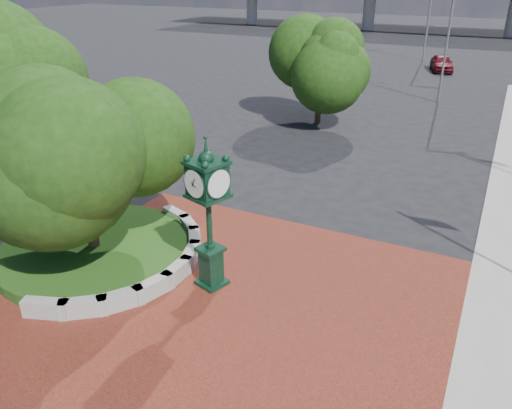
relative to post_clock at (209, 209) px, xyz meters
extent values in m
plane|color=black|center=(0.76, -0.26, -2.48)|extent=(200.00, 200.00, 0.00)
cube|color=maroon|center=(0.76, -1.26, -2.46)|extent=(12.00, 12.00, 0.04)
cube|color=#9E9B93|center=(-3.14, -3.27, -2.21)|extent=(1.29, 0.76, 0.54)
cube|color=#9E9B93|center=(-2.29, -2.80, -2.21)|extent=(1.20, 1.04, 0.54)
cube|color=#9E9B93|center=(-1.62, -2.10, -2.21)|extent=(1.00, 1.22, 0.54)
cube|color=#9E9B93|center=(-1.19, -1.22, -2.21)|extent=(0.71, 1.30, 0.54)
cube|color=#9E9B93|center=(-1.04, -0.26, -2.21)|extent=(0.35, 1.25, 0.54)
cube|color=#9E9B93|center=(-1.19, 0.70, -2.21)|extent=(0.71, 1.30, 0.54)
cube|color=#9E9B93|center=(-1.62, 1.57, -2.21)|extent=(1.00, 1.22, 0.54)
cube|color=#9E9B93|center=(-2.29, 2.28, -2.21)|extent=(1.20, 1.04, 0.54)
cube|color=#9E9B93|center=(-3.14, 2.75, -2.21)|extent=(1.29, 0.76, 0.54)
cylinder|color=#224A15|center=(-4.24, -0.26, -2.28)|extent=(6.10, 6.10, 0.40)
cylinder|color=#9E9B93|center=(-34.24, 69.74, 0.52)|extent=(1.80, 1.80, 6.00)
cylinder|color=#9E9B93|center=(-14.24, 69.74, 0.52)|extent=(1.80, 1.80, 6.00)
cylinder|color=#38281C|center=(-4.24, -0.26, -1.39)|extent=(0.36, 0.36, 2.17)
sphere|color=#17370F|center=(-4.24, -0.26, 1.25)|extent=(5.20, 5.20, 5.20)
cylinder|color=#38281C|center=(-12.24, 4.74, -1.25)|extent=(0.36, 0.36, 2.45)
sphere|color=#17370F|center=(-12.24, 4.74, 1.65)|extent=(5.60, 5.60, 5.60)
cylinder|color=#38281C|center=(-3.24, 17.74, -1.52)|extent=(0.36, 0.36, 1.92)
sphere|color=#17370F|center=(-3.24, 17.74, 0.77)|extent=(4.40, 4.40, 4.40)
cube|color=black|center=(0.00, 0.00, -2.40)|extent=(0.95, 0.95, 0.15)
cube|color=black|center=(0.00, 0.00, -1.81)|extent=(0.65, 0.65, 1.04)
cube|color=black|center=(0.00, 0.00, -1.26)|extent=(0.83, 0.83, 0.11)
cylinder|color=black|center=(0.00, 0.00, -0.40)|extent=(0.16, 0.16, 1.61)
cube|color=black|center=(0.00, 0.00, 0.89)|extent=(1.07, 1.07, 0.85)
cylinder|color=white|center=(-0.13, -0.43, 0.89)|extent=(0.74, 0.28, 0.76)
cylinder|color=white|center=(0.13, 0.43, 0.89)|extent=(0.74, 0.28, 0.76)
cylinder|color=white|center=(-0.43, 0.13, 0.89)|extent=(0.28, 0.74, 0.76)
cylinder|color=white|center=(0.43, -0.13, 0.89)|extent=(0.28, 0.74, 0.76)
sphere|color=black|center=(0.00, 0.00, 1.48)|extent=(0.42, 0.42, 0.42)
cone|color=black|center=(0.00, 0.00, 1.80)|extent=(0.17, 0.17, 0.47)
imported|color=#5F0D16|center=(0.97, 38.78, -1.75)|extent=(2.77, 4.55, 1.45)
cylinder|color=slate|center=(2.56, 26.25, 1.93)|extent=(0.16, 0.16, 8.81)
cylinder|color=slate|center=(-1.49, 43.89, 2.68)|extent=(0.18, 0.18, 10.32)
camera|label=1|loc=(6.67, -10.42, 5.96)|focal=35.00mm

